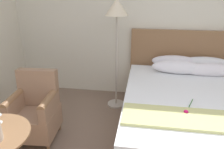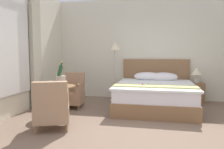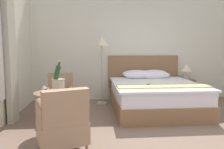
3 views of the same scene
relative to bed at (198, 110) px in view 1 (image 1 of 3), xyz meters
name	(u,v)px [view 1 (image 1 of 3)]	position (x,y,z in m)	size (l,w,h in m)	color
wall_headboard_side	(178,10)	(-0.23, 1.14, 1.14)	(5.63, 0.12, 2.98)	silver
bed	(198,110)	(0.00, 0.00, 0.00)	(1.91, 2.24, 1.20)	olive
floor_lamp_brass	(117,18)	(-1.15, 0.60, 1.07)	(0.34, 0.34, 1.70)	#B5ADA0
armchair_by_window	(35,111)	(-2.04, -0.39, 0.03)	(0.56, 0.58, 0.88)	olive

